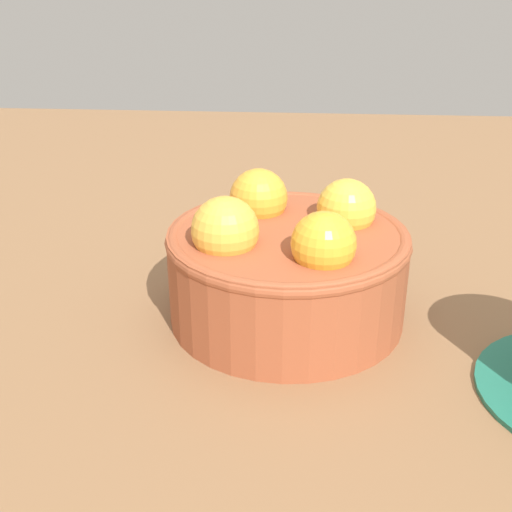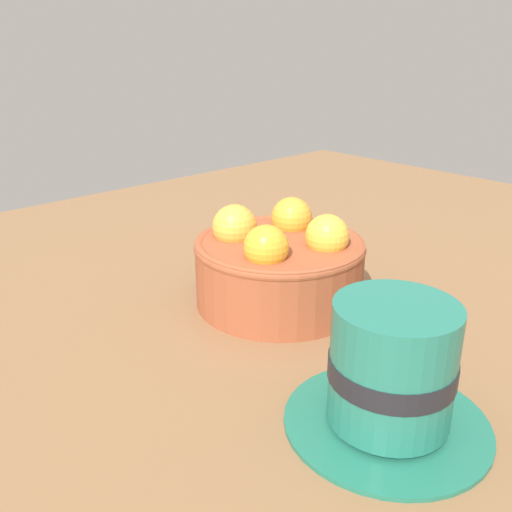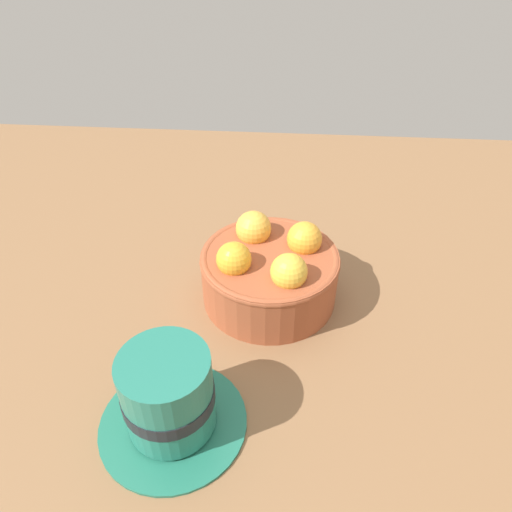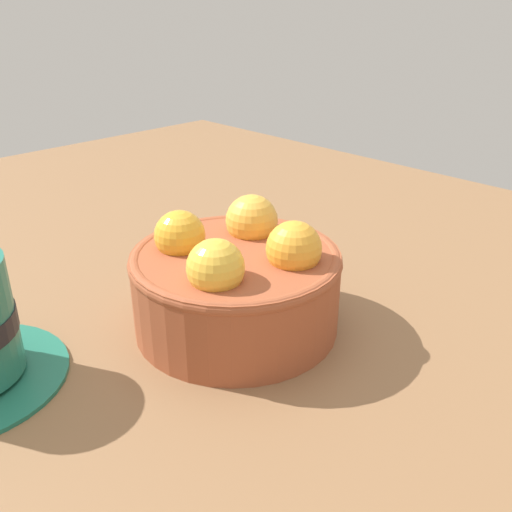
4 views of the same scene
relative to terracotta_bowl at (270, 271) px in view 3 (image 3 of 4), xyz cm
name	(u,v)px [view 3 (image 3 of 4)]	position (x,y,z in cm)	size (l,w,h in cm)	color
ground_plane	(269,310)	(0.00, 0.03, -6.06)	(120.90, 93.75, 4.40)	brown
terracotta_bowl	(270,271)	(0.00, 0.00, 0.00)	(15.37, 15.37, 8.98)	#9E4C2D
coffee_cup	(169,398)	(7.49, 17.24, -0.05)	(13.02, 13.02, 8.42)	#216D56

